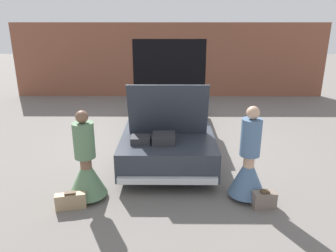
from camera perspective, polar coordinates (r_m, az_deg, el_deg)
The scene contains 7 objects.
ground_plane at distance 8.36m, azimuth 0.08°, elevation -2.60°, with size 40.00×40.00×0.00m, color slate.
garage_wall_back at distance 12.86m, azimuth 0.24°, elevation 11.33°, with size 12.00×0.14×2.80m.
car at distance 8.20m, azimuth 0.07°, elevation 1.00°, with size 1.91×5.30×1.80m.
person_left at distance 5.79m, azimuth -14.03°, elevation -7.19°, with size 0.67×0.67×1.59m.
person_right at distance 5.78m, azimuth 13.82°, elevation -6.90°, with size 0.64×0.64×1.66m.
suitcase_beside_left_person at distance 5.75m, azimuth -16.58°, elevation -12.41°, with size 0.51×0.25×0.30m.
suitcase_beside_right_person at distance 5.78m, azimuth 16.38°, elevation -12.19°, with size 0.40×0.25×0.31m.
Camera 1 is at (0.05, -7.79, 3.03)m, focal length 35.00 mm.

